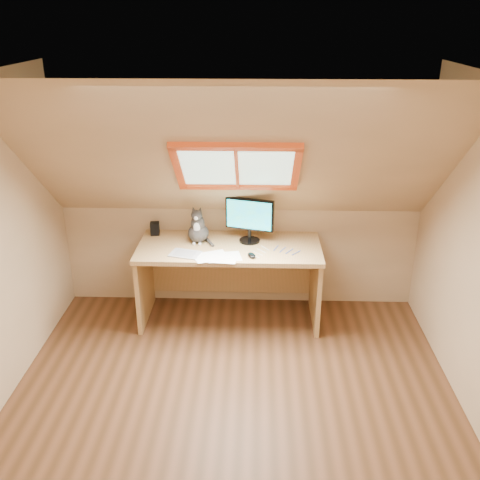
{
  "coord_description": "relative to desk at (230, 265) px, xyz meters",
  "views": [
    {
      "loc": [
        0.17,
        -3.16,
        2.77
      ],
      "look_at": [
        0.03,
        1.0,
        1.0
      ],
      "focal_mm": 40.0,
      "sensor_mm": 36.0,
      "label": 1
    }
  ],
  "objects": [
    {
      "name": "monitor",
      "position": [
        0.18,
        0.03,
        0.48
      ],
      "size": [
        0.45,
        0.19,
        0.42
      ],
      "color": "black",
      "rests_on": "desk"
    },
    {
      "name": "room_shell",
      "position": [
        0.09,
        -1.54,
        0.89
      ],
      "size": [
        3.52,
        3.52,
        2.41
      ],
      "color": "tan",
      "rests_on": "ground"
    },
    {
      "name": "cables",
      "position": [
        0.43,
        -0.19,
        0.24
      ],
      "size": [
        0.51,
        0.26,
        0.01
      ],
      "color": "silver",
      "rests_on": "desk"
    },
    {
      "name": "cat",
      "position": [
        -0.3,
        0.02,
        0.36
      ],
      "size": [
        0.21,
        0.25,
        0.36
      ],
      "color": "#3F3A37",
      "rests_on": "desk"
    },
    {
      "name": "graphics_tablet",
      "position": [
        -0.39,
        -0.28,
        0.24
      ],
      "size": [
        0.3,
        0.25,
        0.01
      ],
      "primitive_type": "cube",
      "rotation": [
        0.0,
        0.0,
        -0.26
      ],
      "color": "#B2B2B7",
      "rests_on": "desk"
    },
    {
      "name": "papers",
      "position": [
        -0.11,
        -0.33,
        0.23
      ],
      "size": [
        0.35,
        0.3,
        0.01
      ],
      "color": "white",
      "rests_on": "desk"
    },
    {
      "name": "desk_speaker",
      "position": [
        -0.74,
        0.18,
        0.29
      ],
      "size": [
        0.09,
        0.09,
        0.12
      ],
      "primitive_type": "cube",
      "rotation": [
        0.0,
        0.0,
        0.11
      ],
      "color": "black",
      "rests_on": "desk"
    },
    {
      "name": "desk",
      "position": [
        0.0,
        0.0,
        0.0
      ],
      "size": [
        1.7,
        0.74,
        0.78
      ],
      "color": "tan",
      "rests_on": "ground"
    },
    {
      "name": "mouse",
      "position": [
        0.21,
        -0.32,
        0.25
      ],
      "size": [
        0.1,
        0.13,
        0.03
      ],
      "primitive_type": "ellipsoid",
      "rotation": [
        0.0,
        0.0,
        0.41
      ],
      "color": "black",
      "rests_on": "desk"
    },
    {
      "name": "ground",
      "position": [
        0.09,
        -1.45,
        -0.54
      ],
      "size": [
        3.5,
        3.5,
        0.0
      ],
      "primitive_type": "plane",
      "color": "brown",
      "rests_on": "ground"
    }
  ]
}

